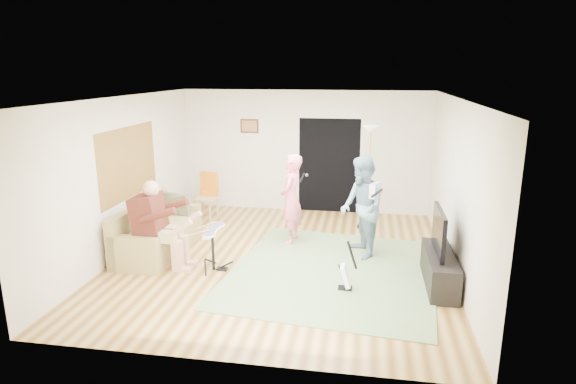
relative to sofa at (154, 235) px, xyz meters
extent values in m
plane|color=brown|center=(2.29, -0.06, -0.28)|extent=(6.00, 6.00, 0.00)
plane|color=white|center=(2.29, -0.06, 2.42)|extent=(6.00, 6.00, 0.00)
plane|color=olive|center=(-0.45, 0.14, 1.27)|extent=(0.00, 2.05, 2.05)
plane|color=black|center=(2.84, 2.93, 0.77)|extent=(2.10, 0.00, 2.10)
cube|color=#3F2314|center=(1.04, 2.93, 1.62)|extent=(0.42, 0.03, 0.32)
cube|color=#61804E|center=(3.20, -0.42, -0.27)|extent=(3.51, 3.86, 0.02)
cube|color=#99894C|center=(0.09, 0.00, -0.07)|extent=(0.84, 1.69, 0.42)
cube|color=#99894C|center=(-0.26, 0.00, 0.14)|extent=(0.16, 2.08, 0.84)
cube|color=#99894C|center=(0.09, 0.94, 0.02)|extent=(0.84, 0.20, 0.60)
cube|color=#99894C|center=(0.09, -0.94, 0.02)|extent=(0.84, 0.20, 0.60)
cube|color=#502016|center=(0.24, -0.65, 0.58)|extent=(0.40, 0.52, 0.66)
sphere|color=tan|center=(0.31, -0.65, 1.03)|extent=(0.26, 0.26, 0.26)
cylinder|color=black|center=(1.29, -0.65, 0.05)|extent=(0.04, 0.04, 0.63)
cube|color=silver|center=(1.29, -0.65, 0.36)|extent=(0.12, 0.63, 0.04)
imported|color=pink|center=(2.33, 0.81, 0.55)|extent=(0.46, 0.65, 1.66)
imported|color=#6C8D9F|center=(3.62, 0.33, 0.59)|extent=(0.92, 1.03, 1.74)
cube|color=black|center=(3.42, -1.03, -0.27)|extent=(0.21, 0.17, 0.03)
cube|color=white|center=(3.42, -1.03, -0.07)|extent=(0.16, 0.24, 0.32)
cylinder|color=black|center=(3.51, -1.03, 0.26)|extent=(0.17, 0.04, 0.42)
cylinder|color=black|center=(3.71, 1.91, -0.26)|extent=(0.37, 0.37, 0.03)
cylinder|color=tan|center=(3.71, 1.91, 0.72)|extent=(0.05, 0.05, 1.96)
cone|color=white|center=(3.71, 1.91, 1.73)|extent=(0.33, 0.33, 0.13)
cube|color=tan|center=(0.30, 1.94, 0.17)|extent=(0.47, 0.47, 0.04)
cube|color=orange|center=(0.30, 2.13, 0.50)|extent=(0.41, 0.14, 0.42)
cube|color=black|center=(4.79, -0.66, -0.03)|extent=(0.40, 1.40, 0.50)
cube|color=black|center=(4.74, -0.66, 0.57)|extent=(0.06, 1.00, 0.64)
camera|label=1|loc=(3.65, -7.56, 2.86)|focal=30.00mm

